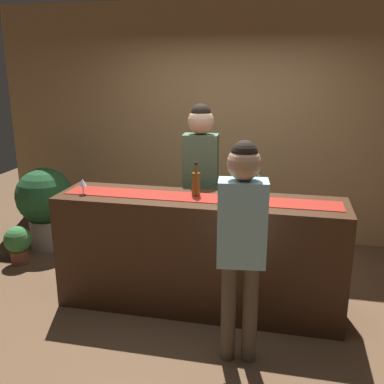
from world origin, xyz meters
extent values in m
plane|color=brown|center=(0.00, 0.00, 0.00)|extent=(10.00, 10.00, 0.00)
cube|color=tan|center=(0.00, 1.90, 1.45)|extent=(6.00, 0.12, 2.90)
cube|color=#3D2314|center=(0.00, 0.00, 0.52)|extent=(2.52, 0.60, 1.04)
cube|color=maroon|center=(0.00, 0.00, 1.04)|extent=(2.40, 0.28, 0.01)
cylinder|color=#194723|center=(0.47, 0.05, 1.15)|extent=(0.07, 0.07, 0.21)
cylinder|color=#194723|center=(0.47, 0.05, 1.29)|extent=(0.03, 0.03, 0.08)
cylinder|color=black|center=(0.47, 0.05, 1.33)|extent=(0.03, 0.03, 0.02)
cylinder|color=brown|center=(-0.04, 0.05, 1.15)|extent=(0.07, 0.07, 0.21)
cylinder|color=brown|center=(-0.04, 0.05, 1.29)|extent=(0.03, 0.03, 0.08)
cylinder|color=black|center=(-0.04, 0.05, 1.33)|extent=(0.03, 0.03, 0.02)
cylinder|color=silver|center=(-1.03, -0.12, 1.04)|extent=(0.06, 0.06, 0.00)
cylinder|color=silver|center=(-1.03, -0.12, 1.08)|extent=(0.01, 0.01, 0.08)
cone|color=silver|center=(-1.03, -0.12, 1.15)|extent=(0.07, 0.07, 0.06)
cylinder|color=silver|center=(0.27, 0.02, 1.04)|extent=(0.06, 0.06, 0.00)
cylinder|color=silver|center=(0.27, 0.02, 1.08)|extent=(0.01, 0.01, 0.08)
cone|color=silver|center=(0.27, 0.02, 1.15)|extent=(0.07, 0.07, 0.06)
cylinder|color=#26262B|center=(-0.02, 0.59, 0.42)|extent=(0.11, 0.11, 0.84)
cylinder|color=#26262B|center=(-0.18, 0.57, 0.42)|extent=(0.11, 0.11, 0.84)
cube|color=#4C6B4C|center=(-0.10, 0.58, 1.17)|extent=(0.35, 0.22, 0.66)
sphere|color=#DBAD89|center=(-0.10, 0.58, 1.63)|extent=(0.25, 0.25, 0.25)
sphere|color=black|center=(-0.10, 0.58, 1.70)|extent=(0.20, 0.20, 0.20)
cylinder|color=brown|center=(0.37, -0.70, 0.39)|extent=(0.11, 0.11, 0.78)
cylinder|color=brown|center=(0.53, -0.68, 0.39)|extent=(0.11, 0.11, 0.78)
cube|color=#99D1E0|center=(0.45, -0.69, 1.09)|extent=(0.36, 0.24, 0.62)
sphere|color=tan|center=(0.45, -0.69, 1.51)|extent=(0.23, 0.23, 0.23)
sphere|color=black|center=(0.45, -0.69, 1.58)|extent=(0.18, 0.18, 0.18)
cylinder|color=#9E9389|center=(-2.08, 0.96, 0.18)|extent=(0.41, 0.41, 0.36)
sphere|color=#23562D|center=(-2.08, 0.96, 0.65)|extent=(0.67, 0.67, 0.67)
cylinder|color=brown|center=(-2.14, 0.45, 0.08)|extent=(0.18, 0.18, 0.16)
sphere|color=#387A3D|center=(-2.14, 0.45, 0.29)|extent=(0.30, 0.30, 0.30)
camera|label=1|loc=(0.73, -3.59, 2.14)|focal=41.46mm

